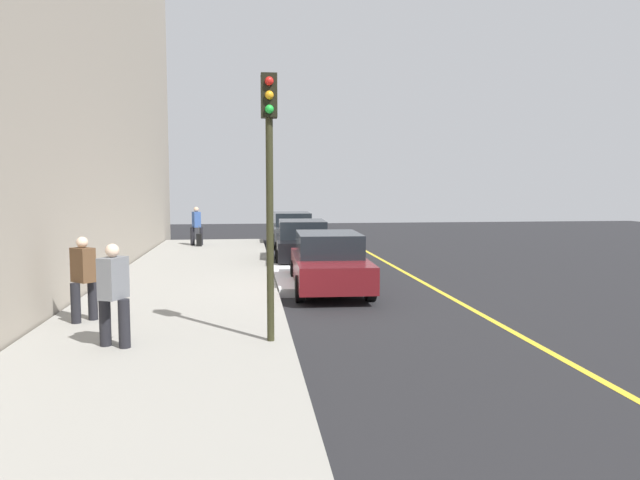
% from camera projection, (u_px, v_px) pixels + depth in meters
% --- Properties ---
extents(ground_plane, '(56.00, 56.00, 0.00)m').
position_uv_depth(ground_plane, '(316.00, 293.00, 15.22)').
color(ground_plane, black).
extents(sidewalk, '(28.00, 4.60, 0.15)m').
position_uv_depth(sidewalk, '(185.00, 293.00, 14.81)').
color(sidewalk, gray).
rests_on(sidewalk, ground).
extents(lane_stripe_centre, '(28.00, 0.14, 0.01)m').
position_uv_depth(lane_stripe_centre, '(437.00, 290.00, 15.61)').
color(lane_stripe_centre, gold).
rests_on(lane_stripe_centre, ground).
extents(snow_bank_curb, '(4.82, 0.56, 0.22)m').
position_uv_depth(snow_bank_curb, '(285.00, 278.00, 16.89)').
color(snow_bank_curb, white).
rests_on(snow_bank_curb, ground).
extents(parked_car_charcoal, '(4.54, 1.93, 1.51)m').
position_uv_depth(parked_car_charcoal, '(292.00, 229.00, 27.17)').
color(parked_car_charcoal, black).
rests_on(parked_car_charcoal, ground).
extents(parked_car_black, '(4.45, 2.01, 1.51)m').
position_uv_depth(parked_car_black, '(302.00, 242.00, 20.99)').
color(parked_car_black, black).
rests_on(parked_car_black, ground).
extents(parked_car_maroon, '(4.53, 2.01, 1.51)m').
position_uv_depth(parked_car_maroon, '(329.00, 262.00, 15.44)').
color(parked_car_maroon, black).
rests_on(parked_car_maroon, ground).
extents(pedestrian_grey_coat, '(0.53, 0.52, 1.67)m').
position_uv_depth(pedestrian_grey_coat, '(114.00, 292.00, 9.49)').
color(pedestrian_grey_coat, black).
rests_on(pedestrian_grey_coat, sidewalk).
extents(pedestrian_blue_coat, '(0.52, 0.53, 1.67)m').
position_uv_depth(pedestrian_blue_coat, '(196.00, 225.00, 25.79)').
color(pedestrian_blue_coat, black).
rests_on(pedestrian_blue_coat, sidewalk).
extents(pedestrian_brown_coat, '(0.50, 0.51, 1.63)m').
position_uv_depth(pedestrian_brown_coat, '(83.00, 276.00, 11.27)').
color(pedestrian_brown_coat, black).
rests_on(pedestrian_brown_coat, sidewalk).
extents(traffic_light_pole, '(0.35, 0.26, 4.39)m').
position_uv_depth(traffic_light_pole, '(269.00, 163.00, 9.67)').
color(traffic_light_pole, '#2D2D19').
rests_on(traffic_light_pole, sidewalk).
extents(rolling_suitcase, '(0.34, 0.22, 0.89)m').
position_uv_depth(rolling_suitcase, '(199.00, 240.00, 25.45)').
color(rolling_suitcase, black).
rests_on(rolling_suitcase, sidewalk).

